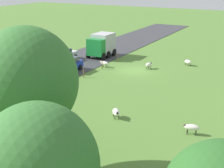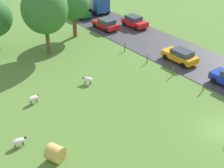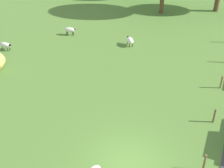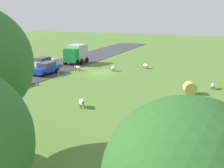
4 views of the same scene
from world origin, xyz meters
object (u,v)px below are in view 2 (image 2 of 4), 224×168
object	(u,v)px
tree_2	(74,4)
car_4	(81,12)
sheep_4	(19,141)
truck_1	(97,2)
car_0	(180,55)
sheep_1	(33,98)
hay_bale_0	(55,153)
sheep_5	(88,80)
tree_1	(45,9)
car_3	(134,21)
car_1	(106,24)

from	to	relation	value
tree_2	car_4	xyz separation A→B (m)	(5.15, 6.55, -3.74)
sheep_4	car_4	distance (m)	32.25
tree_2	truck_1	world-z (taller)	tree_2
truck_1	car_0	xyz separation A→B (m)	(-3.19, -21.73, -1.01)
car_4	sheep_4	bearing A→B (deg)	-131.57
sheep_4	truck_1	size ratio (longest dim) A/B	0.33
sheep_1	tree_2	size ratio (longest dim) A/B	0.19
sheep_1	hay_bale_0	xyz separation A→B (m)	(-2.24, -8.28, 0.10)
sheep_5	hay_bale_0	distance (m)	11.82
sheep_4	tree_1	world-z (taller)	tree_1
sheep_5	tree_2	bearing A→B (deg)	63.40
sheep_5	tree_1	xyz separation A→B (m)	(0.48, 9.52, 5.19)
sheep_1	tree_2	xyz separation A→B (m)	(12.50, 12.47, 4.12)
tree_2	car_3	size ratio (longest dim) A/B	1.65
truck_1	sheep_1	bearing A→B (deg)	-137.44
car_4	car_0	bearing A→B (deg)	-89.23
sheep_4	tree_2	bearing A→B (deg)	47.24
car_3	tree_2	bearing A→B (deg)	166.45
car_4	car_3	bearing A→B (deg)	-65.40
tree_1	tree_2	size ratio (longest dim) A/B	1.27
sheep_4	car_3	xyz separation A→B (m)	(25.40, 15.37, 0.42)
sheep_1	sheep_4	bearing A→B (deg)	-126.32
sheep_1	tree_1	distance (m)	12.71
sheep_1	car_4	distance (m)	25.95
hay_bale_0	car_4	size ratio (longest dim) A/B	0.33
truck_1	car_1	size ratio (longest dim) A/B	0.90
sheep_1	car_1	world-z (taller)	car_1
car_3	car_4	world-z (taller)	car_4
tree_1	car_4	world-z (taller)	tree_1
truck_1	hay_bale_0	bearing A→B (deg)	-130.17
truck_1	sheep_5	bearing A→B (deg)	-127.46
sheep_1	truck_1	distance (m)	28.71
sheep_5	car_1	bearing A→B (deg)	46.87
tree_1	car_3	distance (m)	15.71
car_4	sheep_5	bearing A→B (deg)	-120.91
truck_1	car_0	bearing A→B (deg)	-98.36
truck_1	car_1	world-z (taller)	truck_1
car_4	truck_1	bearing A→B (deg)	6.17
truck_1	car_1	bearing A→B (deg)	-115.54
sheep_4	car_3	distance (m)	29.69
tree_1	car_4	bearing A→B (deg)	41.11
sheep_1	car_0	world-z (taller)	car_0
hay_bale_0	truck_1	bearing A→B (deg)	49.83
sheep_1	car_3	size ratio (longest dim) A/B	0.30
sheep_4	car_4	world-z (taller)	car_4
sheep_4	car_1	bearing A→B (deg)	38.89
hay_bale_0	tree_1	size ratio (longest dim) A/B	0.15
tree_1	truck_1	world-z (taller)	tree_1
car_4	hay_bale_0	bearing A→B (deg)	-126.06
hay_bale_0	tree_2	size ratio (longest dim) A/B	0.19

